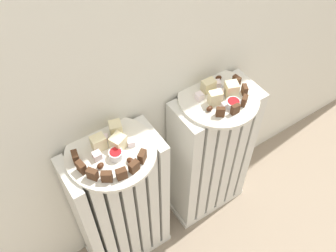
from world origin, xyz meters
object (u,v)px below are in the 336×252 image
at_px(jam_bowl_right, 233,103).
at_px(jam_bowl_left, 116,154).
at_px(radiator_right, 210,157).
at_px(plate_right, 219,98).
at_px(fork, 226,93).
at_px(plate_left, 111,152).
at_px(radiator_left, 122,207).

bearing_deg(jam_bowl_right, jam_bowl_left, 175.95).
relative_size(radiator_right, plate_right, 2.42).
xyz_separation_m(plate_right, fork, (0.03, -0.00, 0.01)).
bearing_deg(plate_left, jam_bowl_right, -7.96).
bearing_deg(plate_left, plate_right, 0.00).
relative_size(radiator_left, radiator_right, 1.00).
height_order(plate_right, jam_bowl_left, jam_bowl_left).
bearing_deg(jam_bowl_left, plate_left, 96.64).
bearing_deg(radiator_right, fork, -2.48).
bearing_deg(jam_bowl_left, radiator_left, 96.64).
relative_size(plate_left, plate_right, 1.00).
relative_size(jam_bowl_left, jam_bowl_right, 0.90).
height_order(jam_bowl_right, fork, jam_bowl_right).
height_order(plate_left, jam_bowl_right, jam_bowl_right).
relative_size(plate_left, jam_bowl_right, 5.81).
distance_m(radiator_right, plate_right, 0.35).
distance_m(jam_bowl_left, jam_bowl_right, 0.42).
distance_m(radiator_right, jam_bowl_right, 0.37).
bearing_deg(jam_bowl_right, radiator_left, 172.04).
bearing_deg(plate_left, fork, -0.17).
bearing_deg(fork, jam_bowl_left, -176.32).
bearing_deg(jam_bowl_left, jam_bowl_right, -4.05).
distance_m(radiator_left, jam_bowl_right, 0.56).
relative_size(plate_right, jam_bowl_right, 5.81).
bearing_deg(radiator_left, jam_bowl_right, -7.96).
xyz_separation_m(radiator_right, plate_right, (-0.00, -0.00, 0.35)).
xyz_separation_m(radiator_left, plate_left, (0.00, 0.00, 0.35)).
height_order(jam_bowl_left, fork, jam_bowl_left).
bearing_deg(radiator_right, radiator_left, -180.00).
xyz_separation_m(plate_right, jam_bowl_right, (0.01, -0.06, 0.02)).
bearing_deg(fork, plate_left, 179.83).
distance_m(plate_left, plate_right, 0.41).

